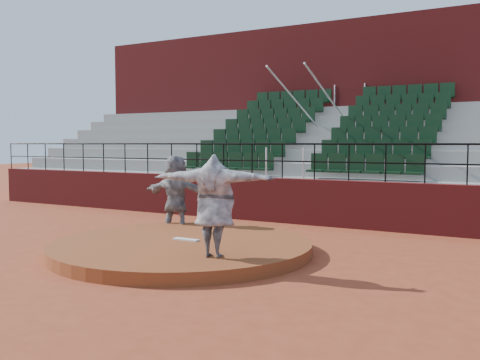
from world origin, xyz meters
name	(u,v)px	position (x,y,z in m)	size (l,w,h in m)	color
ground	(182,253)	(0.00, 0.00, 0.00)	(90.00, 90.00, 0.00)	#963D21
pitchers_mound	(182,247)	(0.00, 0.00, 0.12)	(5.50, 5.50, 0.25)	brown
pitching_rubber	(186,239)	(0.00, 0.15, 0.27)	(0.60, 0.15, 0.03)	white
boundary_wall	(282,200)	(0.00, 5.00, 0.65)	(24.00, 0.30, 1.30)	maroon
wall_railing	(282,153)	(0.00, 5.00, 2.03)	(24.04, 0.05, 1.03)	black
seating_deck	(326,168)	(0.00, 8.65, 1.44)	(24.00, 5.97, 4.63)	gray
press_box_facade	(361,113)	(0.00, 12.60, 3.55)	(24.00, 3.00, 7.10)	maroon
pitcher	(214,206)	(1.42, -0.95, 1.19)	(2.31, 0.63, 1.88)	black
fielder	(176,194)	(-1.64, 2.03, 1.01)	(1.88, 0.60, 2.03)	black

